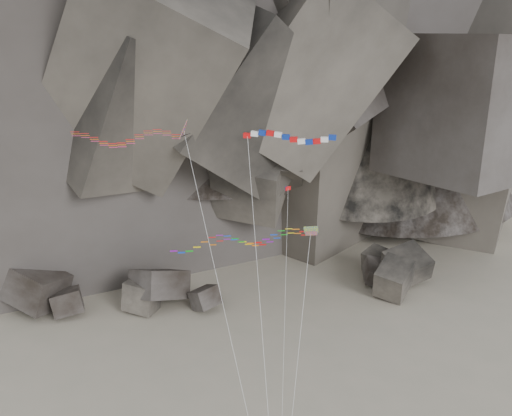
{
  "coord_description": "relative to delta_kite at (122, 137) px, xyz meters",
  "views": [
    {
      "loc": [
        -3.15,
        -44.9,
        40.26
      ],
      "look_at": [
        3.22,
        6.0,
        23.23
      ],
      "focal_mm": 40.0,
      "sensor_mm": 36.0,
      "label": 1
    }
  ],
  "objects": [
    {
      "name": "banner_kite",
      "position": [
        14.05,
        -1.55,
        -0.42
      ],
      "size": [
        7.73,
        16.28,
        29.64
      ],
      "rotation": [
        0.0,
        0.0,
        -0.31
      ],
      "color": "red",
      "rests_on": "ground"
    },
    {
      "name": "headland",
      "position": [
        8.46,
        66.22,
        11.2
      ],
      "size": [
        110.0,
        70.0,
        84.0
      ],
      "primitive_type": null,
      "color": "#5B534A",
      "rests_on": "ground"
    },
    {
      "name": "pennant_kite",
      "position": [
        13.69,
        -3.0,
        -11.22
      ],
      "size": [
        3.71,
        17.44,
        23.95
      ],
      "rotation": [
        0.0,
        0.0,
        0.44
      ],
      "color": "red",
      "rests_on": "ground"
    },
    {
      "name": "boulder_field",
      "position": [
        7.29,
        28.75,
        -28.75
      ],
      "size": [
        74.36,
        15.82,
        8.05
      ],
      "color": "#47423F",
      "rests_on": "ground"
    },
    {
      "name": "delta_kite",
      "position": [
        0.0,
        0.0,
        0.0
      ],
      "size": [
        15.9,
        16.84,
        30.84
      ],
      "rotation": [
        0.0,
        0.0,
        -0.26
      ],
      "color": "red",
      "rests_on": "ground"
    },
    {
      "name": "parafoil_kite",
      "position": [
        9.59,
        -0.71,
        -9.57
      ],
      "size": [
        13.95,
        15.81,
        20.71
      ],
      "rotation": [
        0.0,
        0.0,
        -0.27
      ],
      "color": "#D2F80D",
      "rests_on": "ground"
    }
  ]
}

